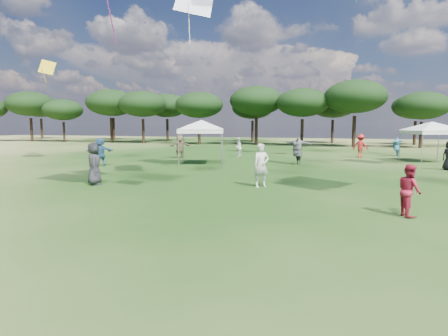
# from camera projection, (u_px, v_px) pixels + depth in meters

# --- Properties ---
(tree_line) EXTENTS (108.78, 17.63, 7.77)m
(tree_line) POSITION_uv_depth(u_px,v_px,m) (346.00, 101.00, 45.34)
(tree_line) COLOR black
(tree_line) RESTS_ON ground
(tent_left) EXTENTS (5.57, 5.57, 3.21)m
(tent_left) POSITION_uv_depth(u_px,v_px,m) (201.00, 122.00, 24.31)
(tent_left) COLOR gray
(tent_left) RESTS_ON ground
(tent_right) EXTENTS (5.85, 5.85, 3.11)m
(tent_right) POSITION_uv_depth(u_px,v_px,m) (432.00, 123.00, 25.69)
(tent_right) COLOR gray
(tent_right) RESTS_ON ground
(festival_crowd) EXTENTS (29.98, 23.11, 1.86)m
(festival_crowd) POSITION_uv_depth(u_px,v_px,m) (314.00, 153.00, 23.03)
(festival_crowd) COLOR beige
(festival_crowd) RESTS_ON ground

